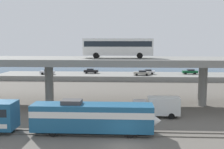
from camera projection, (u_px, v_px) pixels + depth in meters
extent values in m
plane|color=#605B54|center=(123.00, 147.00, 29.54)|extent=(260.00, 260.00, 0.00)
cube|color=#59544C|center=(124.00, 136.00, 32.78)|extent=(110.00, 0.12, 0.12)
cube|color=#59544C|center=(124.00, 132.00, 34.21)|extent=(110.00, 0.12, 0.12)
cube|color=#1E5984|center=(92.00, 117.00, 33.46)|extent=(14.64, 3.00, 3.20)
cube|color=white|center=(92.00, 112.00, 33.39)|extent=(14.64, 3.04, 0.77)
cone|color=white|center=(153.00, 121.00, 33.11)|extent=(2.00, 2.85, 2.85)
cube|color=black|center=(141.00, 111.00, 33.05)|extent=(2.00, 2.70, 1.02)
cube|color=#3F3F42|center=(72.00, 102.00, 33.37)|extent=(2.40, 1.80, 0.50)
cylinder|color=black|center=(130.00, 127.00, 34.75)|extent=(0.96, 0.18, 0.96)
cylinder|color=black|center=(130.00, 134.00, 32.07)|extent=(0.96, 0.18, 0.96)
cylinder|color=black|center=(58.00, 126.00, 35.23)|extent=(0.96, 0.18, 0.96)
cylinder|color=black|center=(52.00, 133.00, 32.55)|extent=(0.96, 0.18, 0.96)
cube|color=gray|center=(125.00, 61.00, 48.46)|extent=(96.00, 11.88, 1.13)
cylinder|color=gray|center=(49.00, 84.00, 49.66)|extent=(1.50, 1.50, 7.20)
cylinder|color=gray|center=(203.00, 85.00, 48.23)|extent=(1.50, 1.50, 7.20)
cube|color=silver|center=(118.00, 47.00, 47.93)|extent=(12.00, 2.55, 2.90)
cube|color=black|center=(118.00, 44.00, 47.87)|extent=(11.52, 2.59, 0.93)
cube|color=black|center=(84.00, 45.00, 48.20)|extent=(0.08, 2.30, 1.74)
cylinder|color=black|center=(96.00, 56.00, 47.09)|extent=(1.00, 0.26, 1.00)
cylinder|color=black|center=(97.00, 55.00, 49.50)|extent=(1.00, 0.26, 1.00)
cylinder|color=black|center=(140.00, 56.00, 46.70)|extent=(1.00, 0.26, 1.00)
cylinder|color=black|center=(139.00, 55.00, 49.11)|extent=(1.00, 0.26, 1.00)
cube|color=#B7B7BC|center=(140.00, 107.00, 41.18)|extent=(2.00, 2.30, 2.00)
cube|color=silver|center=(164.00, 106.00, 40.96)|extent=(4.60, 2.30, 2.60)
cylinder|color=black|center=(142.00, 116.00, 40.20)|extent=(0.88, 0.28, 0.88)
cylinder|color=black|center=(141.00, 112.00, 42.37)|extent=(0.88, 0.28, 0.88)
cylinder|color=black|center=(171.00, 116.00, 39.98)|extent=(0.88, 0.28, 0.88)
cylinder|color=black|center=(169.00, 112.00, 42.15)|extent=(0.88, 0.28, 0.88)
cube|color=gray|center=(126.00, 76.00, 83.99)|extent=(77.14, 13.03, 1.42)
cube|color=black|center=(91.00, 71.00, 86.00)|extent=(4.43, 1.81, 0.70)
cube|color=#1E232B|center=(90.00, 69.00, 85.95)|extent=(1.95, 1.59, 0.48)
cylinder|color=black|center=(96.00, 72.00, 86.82)|extent=(0.64, 0.20, 0.64)
cylinder|color=black|center=(95.00, 73.00, 85.12)|extent=(0.64, 0.20, 0.64)
cylinder|color=black|center=(87.00, 72.00, 86.97)|extent=(0.64, 0.20, 0.64)
cylinder|color=black|center=(86.00, 72.00, 85.27)|extent=(0.64, 0.20, 0.64)
cube|color=#0C4C26|center=(190.00, 72.00, 83.82)|extent=(4.52, 1.79, 0.70)
cube|color=#1E232B|center=(191.00, 70.00, 83.74)|extent=(1.99, 1.57, 0.48)
cylinder|color=black|center=(186.00, 73.00, 83.09)|extent=(0.64, 0.20, 0.64)
cylinder|color=black|center=(185.00, 73.00, 84.78)|extent=(0.64, 0.20, 0.64)
cylinder|color=black|center=(195.00, 73.00, 82.95)|extent=(0.64, 0.20, 0.64)
cylinder|color=black|center=(194.00, 73.00, 84.63)|extent=(0.64, 0.20, 0.64)
cube|color=#9E998C|center=(142.00, 73.00, 80.55)|extent=(4.62, 1.87, 0.70)
cube|color=#1E232B|center=(142.00, 71.00, 80.47)|extent=(2.03, 1.65, 0.48)
cylinder|color=black|center=(137.00, 75.00, 79.79)|extent=(0.64, 0.20, 0.64)
cylinder|color=black|center=(136.00, 74.00, 81.55)|extent=(0.64, 0.20, 0.64)
cylinder|color=black|center=(147.00, 75.00, 79.64)|extent=(0.64, 0.20, 0.64)
cylinder|color=black|center=(146.00, 74.00, 81.40)|extent=(0.64, 0.20, 0.64)
cube|color=silver|center=(147.00, 72.00, 83.28)|extent=(4.32, 1.70, 0.70)
cube|color=#1E232B|center=(148.00, 70.00, 83.19)|extent=(1.90, 1.50, 0.48)
cylinder|color=black|center=(143.00, 73.00, 82.59)|extent=(0.64, 0.20, 0.64)
cylinder|color=black|center=(143.00, 73.00, 84.19)|extent=(0.64, 0.20, 0.64)
cylinder|color=black|center=(152.00, 74.00, 82.45)|extent=(0.64, 0.20, 0.64)
cylinder|color=black|center=(152.00, 73.00, 84.05)|extent=(0.64, 0.20, 0.64)
cube|color=#B7B7BC|center=(47.00, 72.00, 82.97)|extent=(4.24, 1.84, 0.70)
cube|color=#1E232B|center=(48.00, 70.00, 82.89)|extent=(1.86, 1.62, 0.48)
cylinder|color=black|center=(42.00, 74.00, 82.21)|extent=(0.64, 0.20, 0.64)
cylinder|color=black|center=(44.00, 73.00, 83.95)|extent=(0.64, 0.20, 0.64)
cylinder|color=black|center=(51.00, 74.00, 82.07)|extent=(0.64, 0.20, 0.64)
cylinder|color=black|center=(53.00, 73.00, 83.81)|extent=(0.64, 0.20, 0.64)
cube|color=navy|center=(126.00, 71.00, 106.89)|extent=(140.00, 36.00, 0.01)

